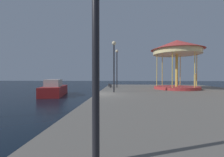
% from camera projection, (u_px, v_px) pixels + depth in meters
% --- Properties ---
extents(ground_plane, '(120.00, 120.00, 0.00)m').
position_uv_depth(ground_plane, '(96.00, 104.00, 12.35)').
color(ground_plane, black).
extents(quay_dock, '(14.69, 27.95, 0.80)m').
position_uv_depth(quay_dock, '(190.00, 100.00, 11.91)').
color(quay_dock, slate).
rests_on(quay_dock, ground).
extents(motorboat_red, '(3.22, 5.94, 1.86)m').
position_uv_depth(motorboat_red, '(54.00, 89.00, 17.72)').
color(motorboat_red, maroon).
rests_on(motorboat_red, ground).
extents(carousel, '(5.58, 5.58, 5.37)m').
position_uv_depth(carousel, '(177.00, 52.00, 16.87)').
color(carousel, '#B23333').
rests_on(carousel, quay_dock).
extents(lamp_post_mid_promenade, '(0.36, 0.36, 4.51)m').
position_uv_depth(lamp_post_mid_promenade, '(114.00, 58.00, 13.61)').
color(lamp_post_mid_promenade, black).
rests_on(lamp_post_mid_promenade, quay_dock).
extents(lamp_post_far_end, '(0.36, 0.36, 4.72)m').
position_uv_depth(lamp_post_far_end, '(117.00, 62.00, 19.18)').
color(lamp_post_far_end, black).
rests_on(lamp_post_far_end, quay_dock).
extents(bollard_north, '(0.24, 0.24, 0.40)m').
position_uv_depth(bollard_north, '(111.00, 86.00, 20.01)').
color(bollard_north, '#2D2D33').
rests_on(bollard_north, quay_dock).
extents(bollard_center, '(0.24, 0.24, 0.40)m').
position_uv_depth(bollard_center, '(109.00, 85.00, 20.88)').
color(bollard_center, '#2D2D33').
rests_on(bollard_center, quay_dock).
extents(bollard_south, '(0.24, 0.24, 0.40)m').
position_uv_depth(bollard_south, '(110.00, 86.00, 19.05)').
color(bollard_south, '#2D2D33').
rests_on(bollard_south, quay_dock).
extents(person_by_the_water, '(0.34, 0.34, 1.84)m').
position_uv_depth(person_by_the_water, '(195.00, 80.00, 21.80)').
color(person_by_the_water, tan).
rests_on(person_by_the_water, quay_dock).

